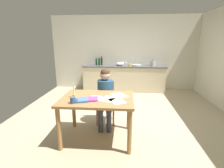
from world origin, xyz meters
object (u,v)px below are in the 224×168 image
at_px(chair_at_table, 106,100).
at_px(wine_glass_by_kettle, 123,62).
at_px(bottle_oil, 96,62).
at_px(dining_table, 97,104).
at_px(candlestick, 74,93).
at_px(wine_glass_near_sink, 126,62).
at_px(mixing_bowl, 120,64).
at_px(sink_unit, 136,65).
at_px(book_magazine, 93,99).
at_px(bottle_vinegar, 99,62).
at_px(person_seated, 105,94).
at_px(bottle_wine_red, 102,61).
at_px(coffee_mug, 73,100).
at_px(teacup_on_counter, 130,65).
at_px(stovetop_kettle, 153,63).
at_px(book_cookery, 82,100).

xyz_separation_m(chair_at_table, wine_glass_by_kettle, (0.32, 2.55, 0.51)).
bearing_deg(bottle_oil, dining_table, -80.04).
bearing_deg(dining_table, candlestick, -179.46).
bearing_deg(wine_glass_near_sink, mixing_bowl, -138.96).
relative_size(dining_table, candlestick, 4.80).
bearing_deg(dining_table, sink_unit, 74.74).
relative_size(bottle_oil, mixing_bowl, 1.02).
distance_m(book_magazine, bottle_vinegar, 3.23).
distance_m(person_seated, candlestick, 0.74).
bearing_deg(bottle_wine_red, bottle_oil, -164.44).
height_order(book_magazine, bottle_oil, bottle_oil).
bearing_deg(book_magazine, coffee_mug, -156.97).
bearing_deg(wine_glass_near_sink, bottle_oil, -174.33).
distance_m(bottle_vinegar, bottle_wine_red, 0.12).
height_order(coffee_mug, book_magazine, coffee_mug).
bearing_deg(sink_unit, mixing_bowl, -177.54).
distance_m(sink_unit, teacup_on_counter, 0.26).
bearing_deg(wine_glass_near_sink, stovetop_kettle, -9.27).
distance_m(dining_table, bottle_oil, 3.20).
bearing_deg(sink_unit, book_magazine, -105.66).
height_order(coffee_mug, bottle_oil, bottle_oil).
height_order(candlestick, bottle_vinegar, bottle_vinegar).
height_order(candlestick, book_magazine, candlestick).
distance_m(sink_unit, mixing_bowl, 0.56).
relative_size(dining_table, stovetop_kettle, 5.63).
bearing_deg(candlestick, book_cookery, -42.35).
distance_m(dining_table, wine_glass_by_kettle, 3.28).
relative_size(person_seated, bottle_oil, 4.57).
relative_size(dining_table, coffee_mug, 10.31).
distance_m(coffee_mug, wine_glass_by_kettle, 3.60).
height_order(coffee_mug, teacup_on_counter, teacup_on_counter).
bearing_deg(coffee_mug, bottle_wine_red, 90.58).
relative_size(bottle_wine_red, wine_glass_near_sink, 1.99).
xyz_separation_m(person_seated, mixing_bowl, (0.21, 2.52, 0.28)).
distance_m(bottle_vinegar, teacup_on_counter, 1.09).
relative_size(bottle_oil, teacup_on_counter, 2.23).
relative_size(book_cookery, sink_unit, 0.62).
height_order(book_cookery, wine_glass_near_sink, wine_glass_near_sink).
distance_m(chair_at_table, sink_unit, 2.56).
distance_m(bottle_wine_red, wine_glass_by_kettle, 0.75).
bearing_deg(sink_unit, wine_glass_near_sink, 158.07).
distance_m(chair_at_table, stovetop_kettle, 2.79).
xyz_separation_m(person_seated, bottle_oil, (-0.62, 2.59, 0.33)).
xyz_separation_m(chair_at_table, bottle_oil, (-0.61, 2.44, 0.51)).
bearing_deg(wine_glass_by_kettle, bottle_wine_red, -176.06).
xyz_separation_m(coffee_mug, book_magazine, (0.28, 0.18, -0.04)).
xyz_separation_m(sink_unit, wine_glass_by_kettle, (-0.46, 0.15, 0.09)).
bearing_deg(bottle_wine_red, wine_glass_by_kettle, 3.94).
distance_m(person_seated, book_cookery, 0.78).
relative_size(bottle_vinegar, wine_glass_near_sink, 1.86).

